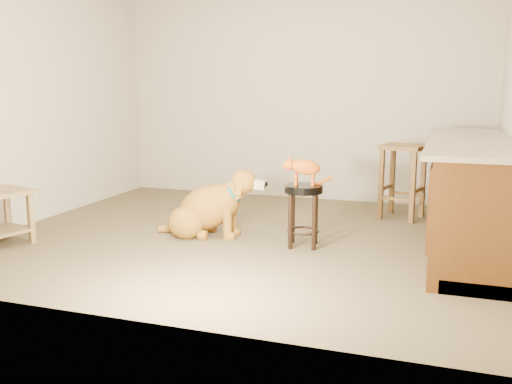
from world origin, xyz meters
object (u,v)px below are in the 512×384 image
(golden_retriever, at_px, (208,209))
(tabby_kitten, at_px, (303,168))
(wood_stool, at_px, (402,180))
(padded_stool, at_px, (303,203))

(golden_retriever, bearing_deg, tabby_kitten, -10.54)
(wood_stool, bearing_deg, golden_retriever, -141.17)
(wood_stool, relative_size, golden_retriever, 0.72)
(padded_stool, relative_size, tabby_kitten, 1.30)
(wood_stool, xyz_separation_m, tabby_kitten, (-0.73, -1.38, 0.29))
(golden_retriever, distance_m, tabby_kitten, 1.02)
(golden_retriever, height_order, tabby_kitten, tabby_kitten)
(wood_stool, xyz_separation_m, golden_retriever, (-1.64, -1.32, -0.15))
(tabby_kitten, bearing_deg, wood_stool, 52.60)
(padded_stool, relative_size, wood_stool, 0.70)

